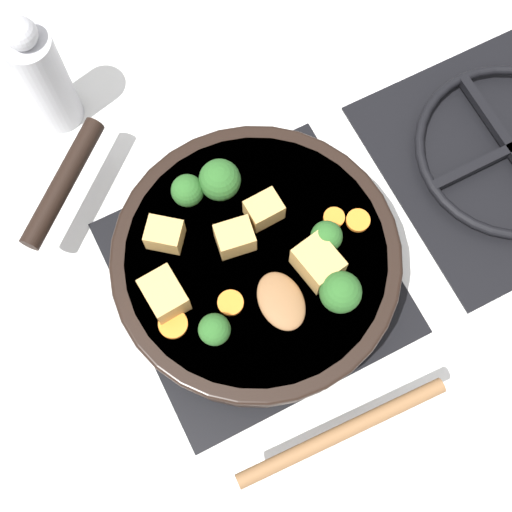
# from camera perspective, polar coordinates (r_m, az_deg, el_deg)

# --- Properties ---
(ground_plane) EXTENTS (2.40, 2.40, 0.00)m
(ground_plane) POSITION_cam_1_polar(r_m,az_deg,el_deg) (0.87, -0.00, -1.76)
(ground_plane) COLOR silver
(front_burner_grate) EXTENTS (0.31, 0.31, 0.03)m
(front_burner_grate) POSITION_cam_1_polar(r_m,az_deg,el_deg) (0.85, -0.00, -1.53)
(front_burner_grate) COLOR black
(front_burner_grate) RESTS_ON ground_plane
(rear_burner_grate) EXTENTS (0.31, 0.31, 0.03)m
(rear_burner_grate) POSITION_cam_1_polar(r_m,az_deg,el_deg) (0.97, 19.55, 7.86)
(rear_burner_grate) COLOR black
(rear_burner_grate) RESTS_ON ground_plane
(skillet_pan) EXTENTS (0.41, 0.39, 0.06)m
(skillet_pan) POSITION_cam_1_polar(r_m,az_deg,el_deg) (0.81, -0.13, -0.52)
(skillet_pan) COLOR black
(skillet_pan) RESTS_ON front_burner_grate
(wooden_spoon) EXTENTS (0.20, 0.23, 0.02)m
(wooden_spoon) POSITION_cam_1_polar(r_m,az_deg,el_deg) (0.75, 4.63, -9.37)
(wooden_spoon) COLOR brown
(wooden_spoon) RESTS_ON skillet_pan
(tofu_cube_center_large) EXTENTS (0.04, 0.04, 0.03)m
(tofu_cube_center_large) POSITION_cam_1_polar(r_m,az_deg,el_deg) (0.77, -1.70, 1.47)
(tofu_cube_center_large) COLOR tan
(tofu_cube_center_large) RESTS_ON skillet_pan
(tofu_cube_near_handle) EXTENTS (0.05, 0.04, 0.04)m
(tofu_cube_near_handle) POSITION_cam_1_polar(r_m,az_deg,el_deg) (0.76, -7.46, -2.86)
(tofu_cube_near_handle) COLOR tan
(tofu_cube_near_handle) RESTS_ON skillet_pan
(tofu_cube_east_chunk) EXTENTS (0.03, 0.04, 0.03)m
(tofu_cube_east_chunk) POSITION_cam_1_polar(r_m,az_deg,el_deg) (0.79, 0.64, 3.71)
(tofu_cube_east_chunk) COLOR tan
(tofu_cube_east_chunk) RESTS_ON skillet_pan
(tofu_cube_west_chunk) EXTENTS (0.05, 0.05, 0.04)m
(tofu_cube_west_chunk) POSITION_cam_1_polar(r_m,az_deg,el_deg) (0.76, 4.96, -0.52)
(tofu_cube_west_chunk) COLOR tan
(tofu_cube_west_chunk) RESTS_ON skillet_pan
(tofu_cube_back_piece) EXTENTS (0.05, 0.05, 0.03)m
(tofu_cube_back_piece) POSITION_cam_1_polar(r_m,az_deg,el_deg) (0.78, -7.32, 1.71)
(tofu_cube_back_piece) COLOR tan
(tofu_cube_back_piece) RESTS_ON skillet_pan
(broccoli_floret_near_spoon) EXTENTS (0.03, 0.03, 0.04)m
(broccoli_floret_near_spoon) POSITION_cam_1_polar(r_m,az_deg,el_deg) (0.74, -3.34, -5.90)
(broccoli_floret_near_spoon) COLOR #709956
(broccoli_floret_near_spoon) RESTS_ON skillet_pan
(broccoli_floret_center_top) EXTENTS (0.03, 0.03, 0.04)m
(broccoli_floret_center_top) POSITION_cam_1_polar(r_m,az_deg,el_deg) (0.77, 5.66, 1.55)
(broccoli_floret_center_top) COLOR #709956
(broccoli_floret_center_top) RESTS_ON skillet_pan
(broccoli_floret_east_rim) EXTENTS (0.04, 0.04, 0.04)m
(broccoli_floret_east_rim) POSITION_cam_1_polar(r_m,az_deg,el_deg) (0.79, -5.50, 5.21)
(broccoli_floret_east_rim) COLOR #709956
(broccoli_floret_east_rim) RESTS_ON skillet_pan
(broccoli_floret_west_rim) EXTENTS (0.05, 0.05, 0.05)m
(broccoli_floret_west_rim) POSITION_cam_1_polar(r_m,az_deg,el_deg) (0.79, -2.85, 6.12)
(broccoli_floret_west_rim) COLOR #709956
(broccoli_floret_west_rim) RESTS_ON skillet_pan
(broccoli_floret_north_edge) EXTENTS (0.04, 0.04, 0.05)m
(broccoli_floret_north_edge) POSITION_cam_1_polar(r_m,az_deg,el_deg) (0.75, 6.78, -2.89)
(broccoli_floret_north_edge) COLOR #709956
(broccoli_floret_north_edge) RESTS_ON skillet_pan
(carrot_slice_orange_thin) EXTENTS (0.03, 0.03, 0.01)m
(carrot_slice_orange_thin) POSITION_cam_1_polar(r_m,az_deg,el_deg) (0.77, -6.65, -5.43)
(carrot_slice_orange_thin) COLOR orange
(carrot_slice_orange_thin) RESTS_ON skillet_pan
(carrot_slice_near_center) EXTENTS (0.03, 0.03, 0.01)m
(carrot_slice_near_center) POSITION_cam_1_polar(r_m,az_deg,el_deg) (0.80, 8.17, 2.84)
(carrot_slice_near_center) COLOR orange
(carrot_slice_near_center) RESTS_ON skillet_pan
(carrot_slice_edge_slice) EXTENTS (0.02, 0.02, 0.01)m
(carrot_slice_edge_slice) POSITION_cam_1_polar(r_m,az_deg,el_deg) (0.80, 6.17, 3.23)
(carrot_slice_edge_slice) COLOR orange
(carrot_slice_edge_slice) RESTS_ON skillet_pan
(carrot_slice_under_broccoli) EXTENTS (0.03, 0.03, 0.01)m
(carrot_slice_under_broccoli) POSITION_cam_1_polar(r_m,az_deg,el_deg) (0.77, -2.05, -3.76)
(carrot_slice_under_broccoli) COLOR orange
(carrot_slice_under_broccoli) RESTS_ON skillet_pan
(pepper_mill) EXTENTS (0.06, 0.06, 0.19)m
(pepper_mill) POSITION_cam_1_polar(r_m,az_deg,el_deg) (0.91, -16.65, 13.53)
(pepper_mill) COLOR #B2B2B7
(pepper_mill) RESTS_ON ground_plane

